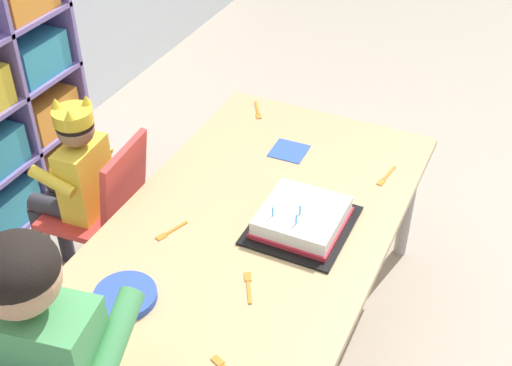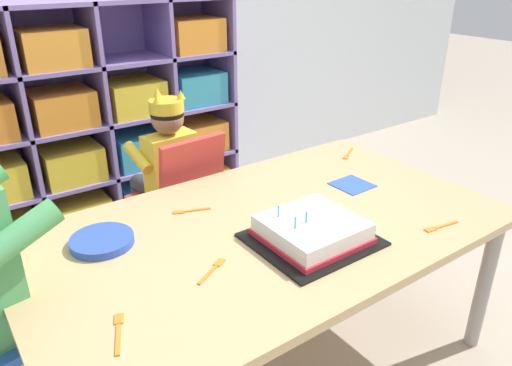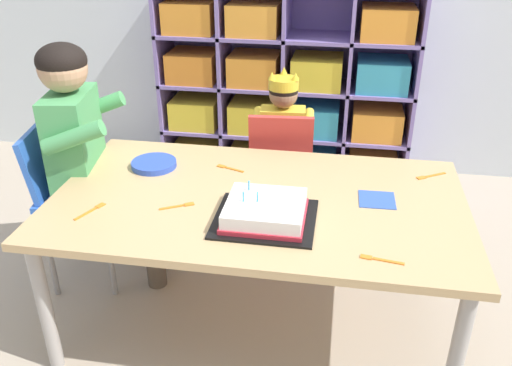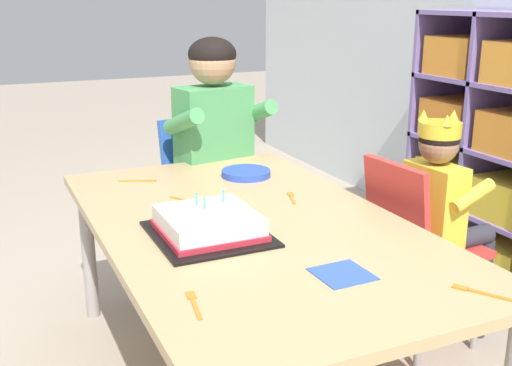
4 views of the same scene
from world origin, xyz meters
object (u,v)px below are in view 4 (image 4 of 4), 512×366
(activity_table, at_px, (250,238))
(paper_plate_stack, at_px, (246,173))
(classroom_chair_adult_side, at_px, (208,180))
(fork_at_table_front_edge, at_px, (140,181))
(birthday_cake_on_tray, at_px, (208,225))
(classroom_chair_blue, at_px, (415,241))
(fork_near_child_seat, at_px, (194,303))
(child_with_crown, at_px, (443,201))
(adult_helper_seated, at_px, (222,138))
(fork_scattered_mid_table, at_px, (187,201))
(fork_near_cake_tray, at_px, (292,197))
(fork_by_napkin, at_px, (477,292))

(activity_table, xyz_separation_m, paper_plate_stack, (-0.46, 0.19, 0.06))
(classroom_chair_adult_side, xyz_separation_m, fork_at_table_front_edge, (0.29, -0.37, 0.12))
(birthday_cake_on_tray, bearing_deg, classroom_chair_adult_side, 159.86)
(classroom_chair_adult_side, relative_size, fork_at_table_front_edge, 5.48)
(classroom_chair_blue, distance_m, fork_near_child_seat, 1.03)
(paper_plate_stack, bearing_deg, child_with_crown, 49.57)
(adult_helper_seated, distance_m, paper_plate_stack, 0.28)
(classroom_chair_adult_side, bearing_deg, fork_scattered_mid_table, -126.01)
(classroom_chair_blue, relative_size, fork_at_table_front_edge, 5.38)
(adult_helper_seated, bearing_deg, fork_at_table_front_edge, -165.52)
(activity_table, xyz_separation_m, fork_near_cake_tray, (-0.16, 0.22, 0.05))
(activity_table, relative_size, classroom_chair_adult_side, 2.10)
(birthday_cake_on_tray, bearing_deg, fork_at_table_front_edge, -176.26)
(fork_at_table_front_edge, xyz_separation_m, fork_by_napkin, (1.19, 0.47, -0.00))
(paper_plate_stack, distance_m, fork_near_child_seat, 1.02)
(classroom_chair_adult_side, xyz_separation_m, fork_scattered_mid_table, (0.58, -0.29, 0.12))
(fork_at_table_front_edge, relative_size, fork_near_child_seat, 0.98)
(activity_table, height_order, adult_helper_seated, adult_helper_seated)
(paper_plate_stack, relative_size, fork_at_table_front_edge, 1.40)
(activity_table, height_order, fork_scattered_mid_table, fork_scattered_mid_table)
(classroom_chair_blue, bearing_deg, birthday_cake_on_tray, 88.23)
(paper_plate_stack, xyz_separation_m, fork_by_napkin, (1.09, 0.09, -0.01))
(child_with_crown, height_order, birthday_cake_on_tray, child_with_crown)
(birthday_cake_on_tray, bearing_deg, fork_near_cake_tray, 119.08)
(fork_near_cake_tray, bearing_deg, fork_by_napkin, 24.63)
(fork_at_table_front_edge, bearing_deg, fork_scattered_mid_table, 128.06)
(fork_scattered_mid_table, bearing_deg, child_with_crown, -136.88)
(classroom_chair_adult_side, bearing_deg, child_with_crown, -66.56)
(child_with_crown, bearing_deg, activity_table, 85.11)
(fork_near_child_seat, bearing_deg, child_with_crown, 120.83)
(birthday_cake_on_tray, height_order, paper_plate_stack, birthday_cake_on_tray)
(child_with_crown, xyz_separation_m, fork_by_napkin, (0.63, -0.45, 0.04))
(fork_by_napkin, relative_size, fork_scattered_mid_table, 1.04)
(fork_near_child_seat, height_order, fork_scattered_mid_table, same)
(fork_near_child_seat, bearing_deg, classroom_chair_blue, 122.79)
(activity_table, height_order, fork_near_cake_tray, fork_near_cake_tray)
(fork_scattered_mid_table, bearing_deg, activity_table, 173.46)
(birthday_cake_on_tray, bearing_deg, child_with_crown, 93.04)
(classroom_chair_blue, relative_size, adult_helper_seated, 0.66)
(birthday_cake_on_tray, bearing_deg, adult_helper_seated, 156.01)
(child_with_crown, bearing_deg, fork_scattered_mid_table, 67.74)
(adult_helper_seated, relative_size, fork_by_napkin, 8.70)
(paper_plate_stack, bearing_deg, birthday_cake_on_tray, -33.54)
(adult_helper_seated, xyz_separation_m, paper_plate_stack, (0.27, -0.01, -0.08))
(adult_helper_seated, bearing_deg, fork_near_cake_tray, -97.24)
(classroom_chair_adult_side, distance_m, fork_near_child_seat, 1.36)
(birthday_cake_on_tray, xyz_separation_m, paper_plate_stack, (-0.51, 0.34, -0.02))
(adult_helper_seated, bearing_deg, classroom_chair_adult_side, 90.00)
(fork_at_table_front_edge, bearing_deg, adult_helper_seated, -133.11)
(classroom_chair_blue, xyz_separation_m, fork_by_napkin, (0.62, -0.33, 0.16))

